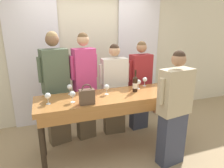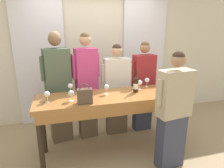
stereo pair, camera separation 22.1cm
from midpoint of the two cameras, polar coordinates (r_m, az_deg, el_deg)
name	(u,v)px [view 2 (the right image)]	position (r m, az deg, el deg)	size (l,w,h in m)	color
ground_plane	(113,151)	(3.39, 2.27, -18.51)	(18.00, 18.00, 0.00)	tan
wall_back	(95,52)	(4.20, -3.38, 8.99)	(12.00, 0.06, 2.80)	beige
curtain_panel_left	(40,58)	(4.07, -18.32, 7.15)	(0.95, 0.03, 2.69)	white
curtain_panel_right	(144,54)	(4.49, 10.54, 8.51)	(0.95, 0.03, 2.69)	white
tasting_bar	(113,102)	(2.97, 2.57, -5.20)	(2.25, 0.66, 0.95)	#9E6633
wine_bottle	(136,84)	(3.08, 8.88, -0.08)	(0.08, 0.08, 0.34)	black
handbag	(85,96)	(2.61, -5.39, -3.39)	(0.19, 0.10, 0.27)	brown
wine_glass_front_left	(47,94)	(2.75, -15.92, -2.88)	(0.08, 0.08, 0.15)	white
wine_glass_front_mid	(106,87)	(2.95, 0.55, -0.93)	(0.08, 0.08, 0.15)	white
wine_glass_front_right	(171,80)	(3.50, 18.22, 1.03)	(0.08, 0.08, 0.15)	white
wine_glass_center_left	(70,86)	(3.04, -9.82, -0.67)	(0.08, 0.08, 0.15)	white
wine_glass_center_mid	(140,83)	(3.22, 9.91, 0.30)	(0.08, 0.08, 0.15)	white
wine_glass_center_right	(147,80)	(3.38, 11.82, 0.99)	(0.08, 0.08, 0.15)	white
wine_glass_back_left	(179,84)	(3.29, 20.52, -0.15)	(0.08, 0.08, 0.15)	white
wine_glass_back_mid	(71,93)	(2.72, -9.33, -2.69)	(0.08, 0.08, 0.15)	white
pen	(88,96)	(2.89, -4.82, -3.54)	(0.13, 0.01, 0.01)	maroon
guest_olive_jacket	(58,88)	(3.36, -13.25, -1.04)	(0.51, 0.33, 1.86)	brown
guest_pink_top	(87,85)	(3.40, -5.38, -0.37)	(0.47, 0.26, 1.84)	brown
guest_cream_sweater	(117,90)	(3.56, 3.11, -1.64)	(0.56, 0.23, 1.65)	brown
guest_striped_shirt	(143,86)	(3.74, 10.61, -0.62)	(0.50, 0.24, 1.68)	#383D51
host_pouring	(173,112)	(2.84, 19.28, -7.61)	(0.56, 0.28, 1.64)	#383D51
potted_plant	(165,99)	(4.69, 16.20, -4.25)	(0.32, 0.32, 0.63)	#935B3D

